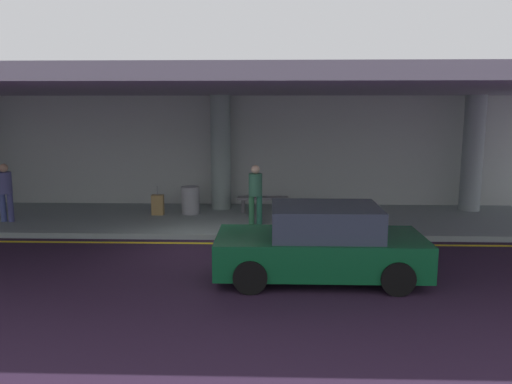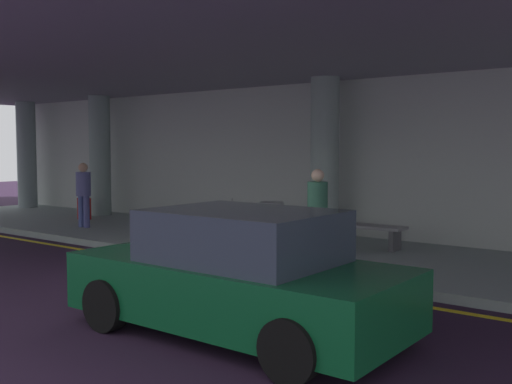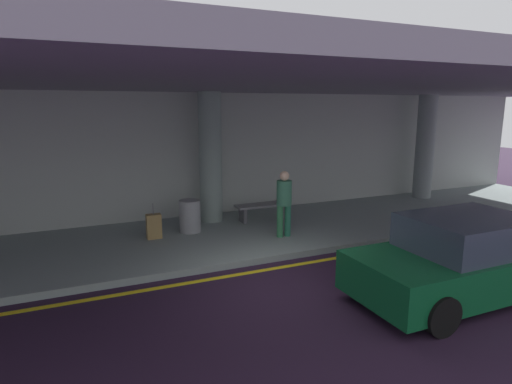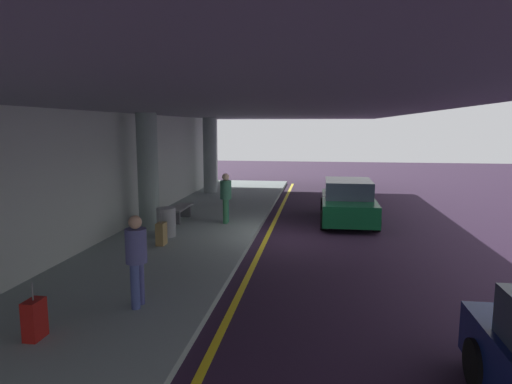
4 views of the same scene
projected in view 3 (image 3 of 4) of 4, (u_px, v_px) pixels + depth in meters
The scene contains 12 objects.
ground_plane at pixel (282, 281), 8.44m from camera, with size 60.00×60.00×0.00m, color #29192F.
sidewalk at pixel (228, 235), 11.21m from camera, with size 26.00×4.20×0.15m, color gray.
lane_stripe_yellow at pixel (267, 270), 9.03m from camera, with size 26.00×0.14×0.01m, color yellow.
support_column_center at pixel (210, 158), 12.02m from camera, with size 0.64×0.64×3.65m, color gray.
support_column_right_mid at pixel (425, 147), 15.20m from camera, with size 0.64×0.64×3.65m, color gray.
ceiling_overhang at pixel (233, 82), 9.99m from camera, with size 28.00×13.20×0.30m, color gray.
terminal_back_wall at pixel (201, 157), 12.86m from camera, with size 26.00×0.30×3.80m, color #ADB5AF.
car_dark_green at pixel (462, 259), 7.62m from camera, with size 4.10×1.92×1.50m.
person_waiting_for_ride at pixel (284, 199), 10.66m from camera, with size 0.38×0.38×1.68m.
suitcase_upright_primary at pixel (154, 226), 10.63m from camera, with size 0.36×0.22×0.90m.
bench_metal at pixel (263, 208), 12.35m from camera, with size 1.60×0.50×0.48m.
trash_bin_steel at pixel (190, 216), 11.18m from camera, with size 0.56×0.56×0.85m, color gray.
Camera 3 is at (-3.67, -7.04, 3.40)m, focal length 29.93 mm.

